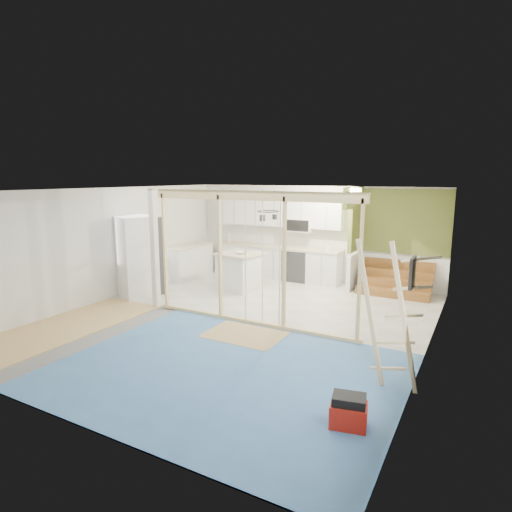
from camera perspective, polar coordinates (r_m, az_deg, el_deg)
The scene contains 17 objects.
room at distance 8.29m, azimuth -2.51°, elevation -0.21°, with size 7.01×8.01×2.61m.
floor_overlays at distance 8.64m, azimuth -1.81°, elevation -8.63°, with size 7.00×8.00×0.03m.
stud_frame at distance 8.38m, azimuth -4.12°, elevation 2.01°, with size 4.66×0.14×2.60m.
base_cabinets at distance 12.09m, azimuth -0.78°, elevation -0.80°, with size 4.45×2.24×0.93m.
upper_cabinets at distance 11.95m, azimuth 3.51°, elevation 5.60°, with size 3.60×0.41×0.85m.
green_partition at distance 11.01m, azimuth 16.81°, elevation 0.15°, with size 2.25×1.51×2.60m.
pot_rack at distance 9.98m, azimuth 1.58°, elevation 5.66°, with size 0.52×0.52×0.72m.
sheathing_panel at distance 5.25m, azimuth 19.43°, elevation -7.19°, with size 0.02×4.00×2.60m, color #A67A5A.
electrical_panel at distance 5.75m, azimuth 20.14°, elevation -2.12°, with size 0.04×0.30×0.40m, color #36363B.
ceiling_light at distance 10.36m, azimuth 12.99°, elevation 8.59°, with size 0.32×0.32×0.08m, color #FFEABF.
fridge at distance 10.61m, azimuth -15.71°, elevation -0.06°, with size 1.10×1.06×1.93m.
island at distance 10.84m, azimuth -2.21°, elevation -2.08°, with size 1.10×1.10×0.96m.
bowl at distance 10.57m, azimuth -1.96°, elevation 0.43°, with size 0.24×0.24×0.06m, color silver.
soap_bottle_a at distance 12.69m, azimuth -3.64°, elevation 2.60°, with size 0.13×0.13×0.33m, color #B1B4C5.
soap_bottle_b at distance 11.37m, azimuth 9.61°, elevation 1.21°, with size 0.09×0.09×0.20m, color white.
toolbox at distance 5.32m, azimuth 12.25°, elevation -19.69°, with size 0.47×0.39×0.39m.
ladder at distance 6.00m, azimuth 17.55°, elevation -7.57°, with size 1.08×0.07×2.01m.
Camera 1 is at (4.22, -6.97, 2.85)m, focal length 30.00 mm.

